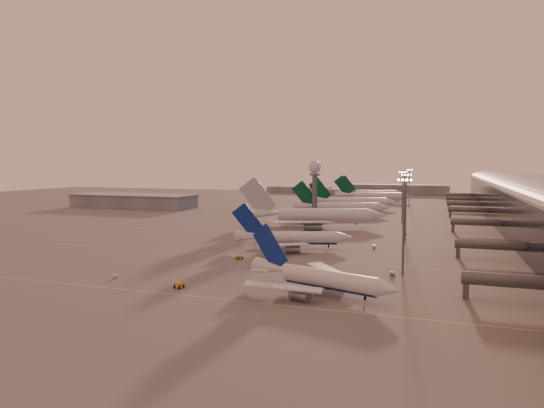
% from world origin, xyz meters
% --- Properties ---
extents(ground, '(700.00, 700.00, 0.00)m').
position_xyz_m(ground, '(0.00, 0.00, 0.00)').
color(ground, '#504E4E').
rests_on(ground, ground).
extents(taxiway_markings, '(180.00, 185.25, 0.02)m').
position_xyz_m(taxiway_markings, '(30.00, 56.00, 0.01)').
color(taxiway_markings, '#D3CD4A').
rests_on(taxiway_markings, ground).
extents(terminal, '(57.00, 362.00, 23.04)m').
position_xyz_m(terminal, '(107.88, 110.09, 10.52)').
color(terminal, black).
rests_on(terminal, ground).
extents(hangar, '(82.00, 27.00, 8.50)m').
position_xyz_m(hangar, '(-120.00, 140.00, 4.32)').
color(hangar, slate).
rests_on(hangar, ground).
extents(radar_tower, '(6.40, 6.40, 31.10)m').
position_xyz_m(radar_tower, '(5.00, 120.00, 20.95)').
color(radar_tower, '#515459').
rests_on(radar_tower, ground).
extents(mast_a, '(3.60, 0.56, 25.00)m').
position_xyz_m(mast_a, '(58.00, 0.00, 13.74)').
color(mast_a, '#515459').
rests_on(mast_a, ground).
extents(mast_b, '(3.60, 0.56, 25.00)m').
position_xyz_m(mast_b, '(55.00, 55.00, 13.74)').
color(mast_b, '#515459').
rests_on(mast_b, ground).
extents(mast_c, '(3.60, 0.56, 25.00)m').
position_xyz_m(mast_c, '(50.00, 110.00, 13.74)').
color(mast_c, '#515459').
rests_on(mast_c, ground).
extents(mast_d, '(3.60, 0.56, 25.00)m').
position_xyz_m(mast_d, '(48.00, 200.00, 13.74)').
color(mast_d, '#515459').
rests_on(mast_d, ground).
extents(distant_horizon, '(165.00, 37.50, 9.00)m').
position_xyz_m(distant_horizon, '(2.62, 325.14, 3.89)').
color(distant_horizon, slate).
rests_on(distant_horizon, ground).
extents(narrowbody_near, '(35.27, 27.67, 14.31)m').
position_xyz_m(narrowbody_near, '(42.26, -24.31, 2.90)').
color(narrowbody_near, silver).
rests_on(narrowbody_near, ground).
extents(narrowbody_mid, '(38.15, 29.95, 15.42)m').
position_xyz_m(narrowbody_mid, '(21.08, 26.68, 3.12)').
color(narrowbody_mid, silver).
rests_on(narrowbody_mid, ground).
extents(widebody_white, '(62.19, 49.10, 22.55)m').
position_xyz_m(widebody_white, '(14.20, 81.08, 3.91)').
color(widebody_white, silver).
rests_on(widebody_white, ground).
extents(greentail_a, '(51.28, 40.84, 19.11)m').
position_xyz_m(greentail_a, '(16.72, 133.02, 3.38)').
color(greentail_a, silver).
rests_on(greentail_a, ground).
extents(greentail_b, '(53.24, 42.68, 19.44)m').
position_xyz_m(greentail_b, '(15.92, 173.48, 3.43)').
color(greentail_b, silver).
rests_on(greentail_b, ground).
extents(greentail_c, '(54.22, 43.49, 19.78)m').
position_xyz_m(greentail_c, '(20.98, 228.52, 3.49)').
color(greentail_c, silver).
rests_on(greentail_c, ground).
extents(greentail_d, '(50.27, 39.89, 19.06)m').
position_xyz_m(greentail_d, '(16.49, 259.15, 3.37)').
color(greentail_d, silver).
rests_on(greentail_d, ground).
extents(gsv_truck_a, '(4.92, 3.10, 1.87)m').
position_xyz_m(gsv_truck_a, '(-8.30, -26.61, 0.95)').
color(gsv_truck_a, silver).
rests_on(gsv_truck_a, ground).
extents(gsv_tug_near, '(3.31, 4.45, 1.14)m').
position_xyz_m(gsv_tug_near, '(11.17, -30.16, 0.58)').
color(gsv_tug_near, orange).
rests_on(gsv_tug_near, ground).
extents(gsv_catering_a, '(5.45, 3.92, 4.09)m').
position_xyz_m(gsv_catering_a, '(55.82, -2.10, 2.05)').
color(gsv_catering_a, slate).
rests_on(gsv_catering_a, ground).
extents(gsv_tug_mid, '(4.37, 4.01, 1.07)m').
position_xyz_m(gsv_tug_mid, '(11.14, 4.87, 0.55)').
color(gsv_tug_mid, orange).
rests_on(gsv_tug_mid, ground).
extents(gsv_truck_b, '(5.36, 2.41, 2.09)m').
position_xyz_m(gsv_truck_b, '(46.54, 37.57, 1.07)').
color(gsv_truck_b, silver).
rests_on(gsv_truck_b, ground).
extents(gsv_truck_c, '(5.88, 4.97, 2.32)m').
position_xyz_m(gsv_truck_c, '(-9.29, 68.62, 1.18)').
color(gsv_truck_c, orange).
rests_on(gsv_truck_c, ground).
extents(gsv_catering_b, '(4.66, 2.31, 3.77)m').
position_xyz_m(gsv_catering_b, '(54.03, 73.96, 1.89)').
color(gsv_catering_b, silver).
rests_on(gsv_catering_b, ground).
extents(gsv_tug_far, '(3.13, 3.62, 0.89)m').
position_xyz_m(gsv_tug_far, '(25.08, 105.96, 0.46)').
color(gsv_tug_far, orange).
rests_on(gsv_tug_far, ground).
extents(gsv_truck_d, '(2.52, 6.14, 2.44)m').
position_xyz_m(gsv_truck_d, '(-15.78, 129.23, 1.24)').
color(gsv_truck_d, silver).
rests_on(gsv_truck_d, ground).
extents(gsv_tug_hangar, '(3.47, 2.60, 0.88)m').
position_xyz_m(gsv_tug_hangar, '(33.45, 156.14, 0.45)').
color(gsv_tug_hangar, orange).
rests_on(gsv_tug_hangar, ground).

